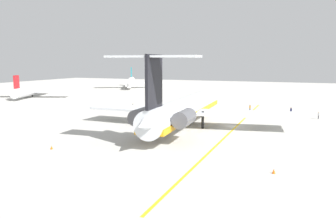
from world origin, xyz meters
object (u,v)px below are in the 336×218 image
ground_crew_portside (319,114)px  safety_cone_nose (274,171)px  ground_crew_starboard (250,107)px  safety_cone_tail (156,107)px  airliner_far_right (130,82)px  airliner_mid_right (33,90)px  main_jetliner (185,108)px  ground_crew_near_nose (291,110)px  safety_cone_wingtip (52,147)px  ground_crew_near_tail (133,105)px

ground_crew_portside → safety_cone_nose: size_ratio=3.08×
ground_crew_starboard → safety_cone_tail: 25.04m
airliner_far_right → safety_cone_tail: (-61.77, -42.01, -2.58)m
airliner_mid_right → main_jetliner: bearing=-135.2°
safety_cone_tail → airliner_mid_right: bearing=79.4°
airliner_far_right → ground_crew_near_nose: (-60.34, -76.84, -1.74)m
airliner_mid_right → safety_cone_wingtip: size_ratio=49.09×
ground_crew_portside → ground_crew_starboard: size_ratio=0.98×
main_jetliner → ground_crew_portside: 31.70m
ground_crew_starboard → safety_cone_wingtip: bearing=-168.6°
main_jetliner → airliner_far_right: bearing=30.5°
main_jetliner → safety_cone_tail: bearing=31.4°
ground_crew_near_tail → safety_cone_nose: 58.18m
ground_crew_portside → safety_cone_nose: 43.37m
main_jetliner → airliner_mid_right: 77.68m
airliner_far_right → ground_crew_starboard: bearing=22.4°
ground_crew_starboard → safety_cone_tail: bearing=130.2°
main_jetliner → airliner_far_right: 103.86m
airliner_mid_right → safety_cone_wingtip: 81.33m
main_jetliner → safety_cone_nose: (-22.52, -18.90, -3.46)m
airliner_far_right → ground_crew_portside: (-65.00, -82.89, -1.78)m
main_jetliner → ground_crew_near_nose: size_ratio=26.63×
safety_cone_tail → ground_crew_near_tail: bearing=133.9°
airliner_far_right → safety_cone_nose: (-108.06, -77.80, -2.58)m
ground_crew_portside → safety_cone_nose: ground_crew_portside is taller
ground_crew_portside → airliner_far_right: bearing=-1.7°
ground_crew_near_tail → safety_cone_wingtip: ground_crew_near_tail is taller
ground_crew_near_tail → safety_cone_tail: ground_crew_near_tail is taller
ground_crew_portside → safety_cone_tail: ground_crew_portside is taller
ground_crew_near_tail → ground_crew_portside: 45.70m
safety_cone_wingtip → safety_cone_tail: bearing=5.7°
airliner_far_right → ground_crew_near_tail: airliner_far_right is taller
airliner_mid_right → ground_crew_portside: (-13.17, -93.97, -1.36)m
airliner_mid_right → ground_crew_starboard: 78.25m
main_jetliner → airliner_far_right: (85.54, 58.90, -0.88)m
ground_crew_starboard → ground_crew_near_tail: bearing=137.7°
main_jetliner → airliner_mid_right: main_jetliner is taller
safety_cone_tail → ground_crew_starboard: bearing=-83.0°
safety_cone_nose → safety_cone_tail: size_ratio=1.00×
airliner_far_right → ground_crew_near_nose: airliner_far_right is taller
main_jetliner → ground_crew_starboard: (26.81, -7.96, -2.63)m
ground_crew_near_tail → ground_crew_starboard: ground_crew_starboard is taller
ground_crew_portside → ground_crew_starboard: ground_crew_starboard is taller
airliner_far_right → safety_cone_wingtip: airliner_far_right is taller
ground_crew_starboard → safety_cone_wingtip: (-50.24, 20.11, -0.83)m
main_jetliner → ground_crew_near_nose: bearing=-39.5°
airliner_mid_right → ground_crew_starboard: bearing=-114.5°
airliner_mid_right → ground_crew_near_nose: (-8.52, -87.92, -1.31)m
ground_crew_portside → ground_crew_starboard: (6.27, 16.03, 0.03)m
main_jetliner → safety_cone_tail: size_ratio=85.46×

